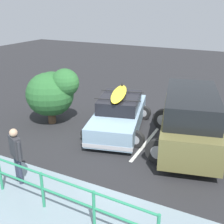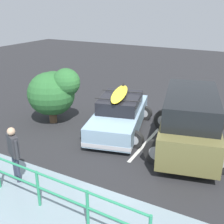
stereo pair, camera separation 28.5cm
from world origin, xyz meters
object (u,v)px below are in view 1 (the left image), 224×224
object	(u,v)px
sedan_car	(119,114)
person_bystander	(16,151)
suv_car	(190,120)
bush_near_left	(52,93)

from	to	relation	value
sedan_car	person_bystander	distance (m)	4.54
sedan_car	suv_car	world-z (taller)	suv_car
person_bystander	bush_near_left	size ratio (longest dim) A/B	0.70
suv_car	person_bystander	bearing A→B (deg)	48.06
suv_car	person_bystander	distance (m)	5.60
bush_near_left	person_bystander	bearing A→B (deg)	114.66
sedan_car	person_bystander	world-z (taller)	person_bystander
sedan_car	bush_near_left	distance (m)	2.91
suv_car	person_bystander	size ratio (longest dim) A/B	2.89
suv_car	bush_near_left	size ratio (longest dim) A/B	2.03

